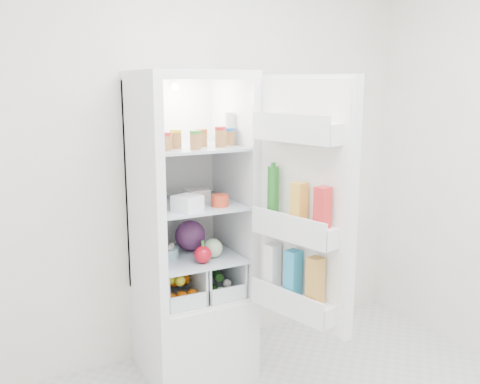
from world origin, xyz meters
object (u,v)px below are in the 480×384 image
refrigerator (189,265)px  fridge_door (302,211)px  red_cabbage (190,235)px  mushroom_bowl (166,254)px

refrigerator → fridge_door: 0.85m
refrigerator → fridge_door: refrigerator is taller
red_cabbage → fridge_door: 0.78m
mushroom_bowl → fridge_door: bearing=-45.9°
red_cabbage → mushroom_bowl: bearing=-154.4°
mushroom_bowl → refrigerator: bearing=22.5°
refrigerator → red_cabbage: bearing=47.0°
mushroom_bowl → fridge_door: size_ratio=0.10×
refrigerator → red_cabbage: (0.02, 0.02, 0.17)m
red_cabbage → fridge_door: (0.36, -0.65, 0.25)m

